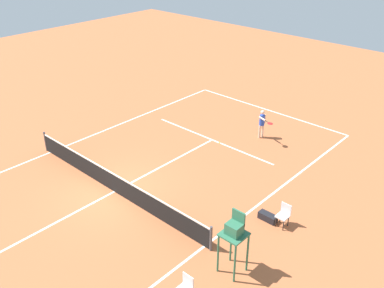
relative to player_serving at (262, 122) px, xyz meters
The scene contains 9 objects.
ground_plane 8.93m from the player_serving, 78.18° to the left, with size 60.00×60.00×0.00m, color #B76038.
court_lines 8.93m from the player_serving, 78.18° to the left, with size 10.60×24.43×0.01m.
tennis_net 8.89m from the player_serving, 78.18° to the left, with size 11.20×0.10×1.07m.
player_serving is the anchor object (origin of this frame).
tennis_ball 2.58m from the player_serving, 57.76° to the left, with size 0.07×0.07×0.07m, color #CCE033.
umpire_chair 10.24m from the player_serving, 118.75° to the left, with size 0.80×0.80×2.41m.
courtside_chair_near 11.91m from the player_serving, 112.75° to the left, with size 0.44×0.46×0.95m.
courtside_chair_mid 7.54m from the player_serving, 130.59° to the left, with size 0.44×0.46×0.95m.
equipment_bag 7.28m from the player_serving, 126.27° to the left, with size 0.76×0.32×0.30m, color black.
Camera 1 is at (-13.01, 9.18, 10.68)m, focal length 39.81 mm.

